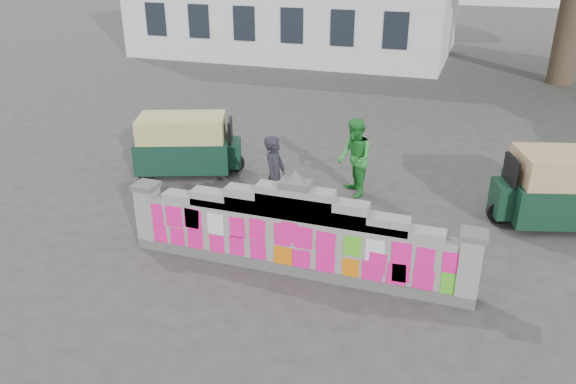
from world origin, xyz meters
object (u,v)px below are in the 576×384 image
rickshaw_left (186,144)px  rickshaw_right (567,188)px  cyclist_rider (275,188)px  pedestrian (355,158)px  cyclist_bike (275,203)px

rickshaw_left → rickshaw_right: rickshaw_right is taller
cyclist_rider → rickshaw_right: size_ratio=0.58×
pedestrian → rickshaw_right: size_ratio=0.62×
cyclist_bike → cyclist_rider: size_ratio=1.12×
cyclist_bike → rickshaw_right: rickshaw_right is taller
cyclist_rider → rickshaw_right: 6.14m
cyclist_bike → pedestrian: 2.47m
cyclist_bike → rickshaw_right: 6.15m
pedestrian → rickshaw_left: pedestrian is taller
cyclist_bike → rickshaw_left: 3.86m
cyclist_bike → pedestrian: bearing=-29.7°
pedestrian → rickshaw_left: size_ratio=0.66×
cyclist_rider → rickshaw_left: bearing=57.2°
cyclist_rider → pedestrian: 2.43m
cyclist_rider → pedestrian: pedestrian is taller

